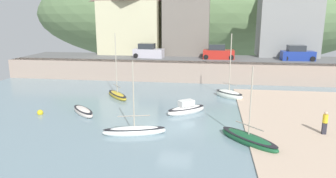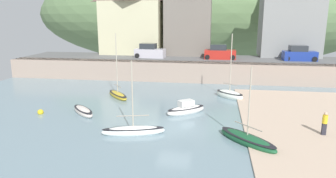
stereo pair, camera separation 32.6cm
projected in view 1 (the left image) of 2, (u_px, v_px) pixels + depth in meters
quay_seawall at (192, 70)px, 39.26m from camera, size 48.00×9.40×2.40m
hillside_backdrop at (201, 14)px, 74.03m from camera, size 80.00×44.00×24.13m
waterfront_building_left at (131, 19)px, 46.62m from camera, size 9.25×5.85×10.03m
waterfront_building_centre at (187, 17)px, 45.36m from camera, size 6.87×5.86×10.90m
waterfront_building_right at (289, 17)px, 43.40m from camera, size 8.36×5.28×10.85m
church_with_spire at (282, 2)px, 46.79m from camera, size 3.00×3.00×14.92m
sailboat_blue_trim at (248, 139)px, 20.05m from camera, size 4.00×4.19×5.18m
sailboat_white_hull at (117, 95)px, 31.35m from camera, size 3.29×3.71×6.54m
dinghy_open_wooden at (83, 111)px, 25.97m from camera, size 3.07×3.12×0.71m
rowboat_small_beached at (134, 131)px, 21.49m from camera, size 4.47×2.01×5.32m
sailboat_far_left at (229, 94)px, 31.19m from camera, size 3.18×3.01×6.58m
fishing_boat_green at (186, 109)px, 26.19m from camera, size 3.50×3.08×1.31m
parked_car_near_slipway at (148, 52)px, 42.78m from camera, size 4.23×2.04×1.95m
parked_car_by_wall at (218, 53)px, 41.47m from camera, size 4.10×1.82×1.95m
parked_car_end_of_row at (297, 54)px, 40.08m from camera, size 4.16×1.86×1.95m
person_on_slipway at (325, 122)px, 21.14m from camera, size 0.34×0.34×1.62m
mooring_buoy at (40, 113)px, 25.90m from camera, size 0.49×0.49×0.49m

